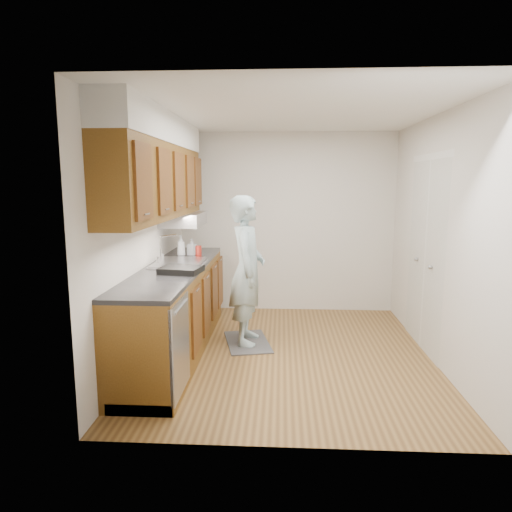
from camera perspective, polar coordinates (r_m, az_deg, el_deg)
The scene contains 16 objects.
floor at distance 5.01m, azimuth 3.91°, elevation -12.09°, with size 3.50×3.50×0.00m, color olive.
ceiling at distance 4.72m, azimuth 4.26°, elevation 17.49°, with size 3.50×3.50×0.00m, color white.
wall_left at distance 4.91m, azimuth -13.71°, elevation 2.30°, with size 0.02×3.50×2.50m, color silver.
wall_right at distance 4.96m, azimuth 21.69°, elevation 1.97°, with size 0.02×3.50×2.50m, color silver.
wall_back at distance 6.44m, azimuth 3.85°, elevation 4.15°, with size 3.00×0.02×2.50m, color silver.
counter at distance 4.98m, azimuth -10.05°, elevation -6.41°, with size 0.64×2.80×1.30m.
upper_cabinets at distance 4.88m, azimuth -11.95°, elevation 10.55°, with size 0.47×2.80×1.21m.
closet_door at distance 5.27m, azimuth 20.41°, elevation -0.03°, with size 0.02×1.22×2.05m, color white.
floor_mat at distance 5.32m, azimuth -1.08°, elevation -10.69°, with size 0.46×0.78×0.01m, color #5B5B5E.
person at distance 5.08m, azimuth -1.11°, elevation -0.56°, with size 0.66×0.44×1.88m, color #A1BDC4.
soap_bottle_a at distance 5.52m, azimuth -9.34°, elevation 1.27°, with size 0.10×0.10×0.25m, color silver.
soap_bottle_b at distance 5.61m, azimuth -8.04°, elevation 1.15°, with size 0.09×0.09×0.20m, color silver.
soap_bottle_c at distance 5.82m, azimuth -7.97°, elevation 1.25°, with size 0.12×0.12×0.16m, color silver.
soda_can at distance 5.46m, azimuth -7.20°, elevation 0.59°, with size 0.07×0.07×0.13m, color red.
steel_can at distance 5.66m, azimuth -8.04°, elevation 0.85°, with size 0.07×0.07×0.13m, color #A5A5AA.
dish_rack at distance 4.53m, azimuth -9.34°, elevation -1.71°, with size 0.38×0.32×0.06m, color black.
Camera 1 is at (-0.07, -4.67, 1.82)m, focal length 32.00 mm.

